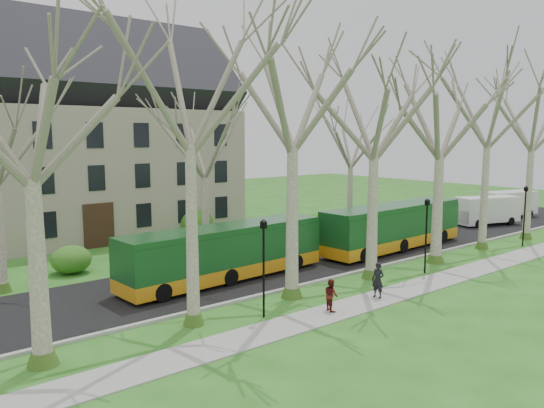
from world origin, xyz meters
The scene contains 16 objects.
ground centered at (0.00, 0.00, 0.00)m, with size 120.00×120.00×0.00m, color #2A621C.
sidewalk centered at (0.00, -2.50, 0.03)m, with size 70.00×2.00×0.06m, color gray.
road centered at (0.00, 5.50, 0.03)m, with size 80.00×8.00×0.06m, color black.
curb centered at (0.00, 1.50, 0.07)m, with size 80.00×0.25×0.14m, color #A5A39E.
building centered at (-6.00, 24.00, 8.07)m, with size 26.50×12.20×16.00m.
tree_row_verge centered at (0.00, 0.30, 7.00)m, with size 49.00×7.00×14.00m.
tree_row_far centered at (-1.33, 11.00, 6.00)m, with size 33.00×7.00×12.00m.
lamp_row centered at (0.00, -1.00, 2.57)m, with size 36.22×0.22×4.30m.
hedges centered at (-4.67, 14.00, 1.00)m, with size 30.60×8.60×2.00m.
bus_lead centered at (-3.87, 5.08, 1.61)m, with size 12.38×2.58×3.10m, color #154A1E, non-canonical shape.
bus_follow centered at (9.82, 4.27, 1.67)m, with size 12.85×2.68×3.21m, color #154A1E, non-canonical shape.
sedan centered at (17.22, 5.62, 0.79)m, with size 2.04×5.01×1.45m, color #A9A9AE.
van_a centered at (24.36, 5.29, 1.31)m, with size 5.74×2.09×2.51m, color silver, non-canonical shape.
van_b centered at (30.13, 6.26, 1.32)m, with size 5.77×2.10×2.52m, color silver, non-canonical shape.
pedestrian_a centered at (0.04, -2.42, 0.94)m, with size 0.64×0.42×1.76m, color black.
pedestrian_b centered at (-3.15, -2.34, 0.79)m, with size 0.71×0.56×1.47m, color #521412.
Camera 1 is at (-19.99, -18.71, 8.00)m, focal length 35.00 mm.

